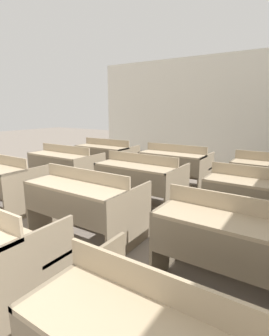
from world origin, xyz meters
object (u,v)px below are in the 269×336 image
Objects in this scene: bench_third_center at (140,178)px; bench_back_center at (175,164)px; bench_second_left at (3,179)px; bench_second_right at (238,240)px; bench_third_left at (65,165)px; bench_second_center at (86,201)px; bench_back_left at (106,156)px; bench_third_right at (261,198)px.

bench_third_center is 1.00× the size of bench_back_center.
bench_second_left is 1.00× the size of bench_second_right.
bench_second_left is at bearing -124.90° from bench_back_center.
bench_second_right and bench_third_left have the same top height.
bench_third_left is (-1.70, 1.23, 0.00)m from bench_second_center.
bench_second_right is 3.60m from bench_third_left.
bench_third_left and bench_back_left have the same top height.
bench_back_center is at bearing 55.10° from bench_second_left.
bench_third_left is 1.00× the size of bench_back_center.
bench_second_center is 2.10m from bench_third_left.
bench_second_right is 2.98m from bench_back_center.
bench_third_center is 1.00× the size of bench_back_left.
bench_third_center is (-1.69, 1.21, 0.00)m from bench_second_right.
bench_third_left is (-3.38, 1.23, 0.00)m from bench_second_right.
bench_second_center is (1.72, -0.01, 0.00)m from bench_second_left.
bench_second_center is 2.08m from bench_third_right.
bench_second_center and bench_third_center have the same top height.
bench_back_left is at bearing 124.72° from bench_second_center.
bench_second_right is 1.00× the size of bench_third_left.
bench_second_right and bench_third_center have the same top height.
bench_second_left is 3.39m from bench_second_right.
bench_back_left is (-3.38, 1.23, 0.00)m from bench_third_right.
bench_second_right is at bearing -0.26° from bench_second_left.
bench_back_center is (1.69, 0.01, 0.00)m from bench_back_left.
bench_second_left and bench_third_center have the same top height.
bench_third_center is 2.10m from bench_back_left.
bench_second_right is 1.22m from bench_third_right.
bench_second_left is 1.00× the size of bench_back_center.
bench_back_center is at bearing 143.88° from bench_third_right.
bench_second_center is at bearing -55.28° from bench_back_left.
bench_third_left and bench_third_right have the same top height.
bench_third_left is 1.22m from bench_back_left.
bench_second_center and bench_back_center have the same top height.
bench_third_center is at bearing 90.43° from bench_second_center.
bench_second_right and bench_third_right have the same top height.
bench_back_center is at bearing 0.19° from bench_back_left.
bench_back_left is at bearing 144.01° from bench_second_right.
bench_second_right is 4.17m from bench_back_left.
bench_back_center is (-1.69, 1.23, 0.00)m from bench_third_right.
bench_third_center is (-0.01, 1.21, 0.00)m from bench_second_center.
bench_third_center is at bearing -0.77° from bench_third_left.
bench_third_left is 1.00× the size of bench_third_center.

